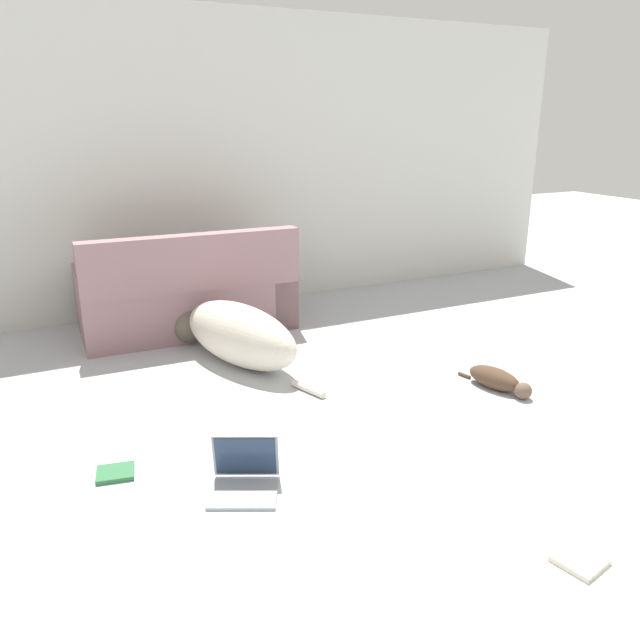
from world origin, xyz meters
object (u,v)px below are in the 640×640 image
couch (188,298)px  book_cream (580,560)px  dog (235,334)px  cat (498,380)px  book_green (115,473)px  laptop_open (245,471)px

couch → book_cream: size_ratio=8.00×
dog → book_cream: dog is taller
cat → book_green: cat is taller
couch → cat: couch is taller
dog → book_green: 1.55m
book_cream → couch: bearing=100.5°
cat → laptop_open: size_ratio=1.33×
book_green → dog: bearing=48.9°
couch → book_cream: couch is taller
couch → dog: bearing=99.3°
book_green → laptop_open: bearing=-34.5°
laptop_open → dog: bearing=98.8°
dog → book_cream: bearing=172.2°
cat → laptop_open: laptop_open is taller
couch → book_cream: 3.50m
couch → laptop_open: size_ratio=4.12×
book_cream → cat: bearing=59.8°
cat → book_green: (-2.36, 0.04, -0.05)m
dog → book_cream: size_ratio=7.37×
dog → book_green: bearing=119.7°
book_green → book_cream: (1.53, -1.45, 0.00)m
dog → book_green: (-1.01, -1.16, -0.20)m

